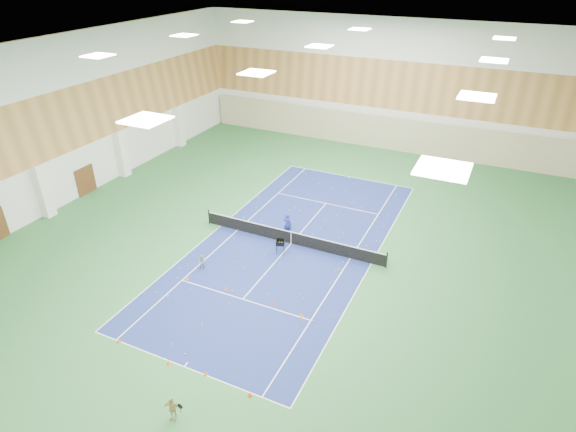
{
  "coord_description": "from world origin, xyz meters",
  "views": [
    {
      "loc": [
        11.3,
        -24.48,
        17.04
      ],
      "look_at": [
        -0.27,
        0.09,
        2.0
      ],
      "focal_mm": 30.0,
      "sensor_mm": 36.0,
      "label": 1
    }
  ],
  "objects": [
    {
      "name": "cone_svc_d",
      "position": [
        3.54,
        -6.31,
        0.12
      ],
      "size": [
        0.21,
        0.21,
        0.23
      ],
      "primitive_type": "cone",
      "color": "orange",
      "rests_on": "ground"
    },
    {
      "name": "cone_base_a",
      "position": [
        -3.86,
        -11.94,
        0.12
      ],
      "size": [
        0.21,
        0.21,
        0.23
      ],
      "primitive_type": "cone",
      "color": "orange",
      "rests_on": "ground"
    },
    {
      "name": "tennis_net",
      "position": [
        0.0,
        0.0,
        0.55
      ],
      "size": [
        12.8,
        0.1,
        1.1
      ],
      "primitive_type": null,
      "color": "black",
      "rests_on": "ground"
    },
    {
      "name": "cone_svc_b",
      "position": [
        -1.33,
        -6.03,
        0.11
      ],
      "size": [
        0.19,
        0.19,
        0.21
      ],
      "primitive_type": "cone",
      "color": "#FE580D",
      "rests_on": "ground"
    },
    {
      "name": "cone_svc_a",
      "position": [
        -3.92,
        -6.19,
        0.11
      ],
      "size": [
        0.2,
        0.2,
        0.22
      ],
      "primitive_type": "cone",
      "color": "orange",
      "rests_on": "ground"
    },
    {
      "name": "door_left_b",
      "position": [
        -17.92,
        0.0,
        1.1
      ],
      "size": [
        0.08,
        1.8,
        2.2
      ],
      "primitive_type": "cube",
      "color": "#593319",
      "rests_on": "ground"
    },
    {
      "name": "ball_cart",
      "position": [
        -0.16,
        -1.29,
        0.49
      ],
      "size": [
        0.73,
        0.73,
        0.97
      ],
      "primitive_type": null,
      "rotation": [
        0.0,
        0.0,
        0.37
      ],
      "color": "black",
      "rests_on": "ground"
    },
    {
      "name": "child_court",
      "position": [
        -3.66,
        -4.89,
        0.49
      ],
      "size": [
        0.6,
        0.56,
        0.97
      ],
      "primitive_type": "imported",
      "rotation": [
        0.0,
        0.0,
        0.55
      ],
      "color": "gray",
      "rests_on": "ground"
    },
    {
      "name": "back_curtain",
      "position": [
        0.0,
        19.75,
        1.6
      ],
      "size": [
        35.4,
        0.16,
        3.2
      ],
      "primitive_type": "cube",
      "color": "#C6B793",
      "rests_on": "ground"
    },
    {
      "name": "ceiling_light_grid",
      "position": [
        0.0,
        0.0,
        11.92
      ],
      "size": [
        21.4,
        25.4,
        0.06
      ],
      "primitive_type": null,
      "color": "white",
      "rests_on": "room_shell"
    },
    {
      "name": "cone_base_d",
      "position": [
        3.61,
        -12.03,
        0.12
      ],
      "size": [
        0.22,
        0.22,
        0.24
      ],
      "primitive_type": "cone",
      "color": "#FF4A0D",
      "rests_on": "ground"
    },
    {
      "name": "tennis_balls_scatter",
      "position": [
        0.0,
        0.0,
        0.05
      ],
      "size": [
        10.57,
        22.77,
        0.07
      ],
      "primitive_type": null,
      "color": "#C7D424",
      "rests_on": "ground"
    },
    {
      "name": "ground",
      "position": [
        0.0,
        0.0,
        0.0
      ],
      "size": [
        40.0,
        40.0,
        0.0
      ],
      "primitive_type": "plane",
      "color": "#2D6A36",
      "rests_on": "ground"
    },
    {
      "name": "cone_base_c",
      "position": [
        1.18,
        -11.85,
        0.11
      ],
      "size": [
        0.19,
        0.19,
        0.21
      ],
      "primitive_type": "cone",
      "color": "orange",
      "rests_on": "ground"
    },
    {
      "name": "court_surface",
      "position": [
        0.0,
        0.0,
        0.01
      ],
      "size": [
        10.97,
        23.77,
        0.01
      ],
      "primitive_type": "cube",
      "color": "navy",
      "rests_on": "ground"
    },
    {
      "name": "cone_svc_c",
      "position": [
        1.66,
        -6.06,
        0.1
      ],
      "size": [
        0.18,
        0.18,
        0.2
      ],
      "primitive_type": "cone",
      "color": "#FF440D",
      "rests_on": "ground"
    },
    {
      "name": "wood_cladding",
      "position": [
        0.0,
        0.0,
        8.0
      ],
      "size": [
        36.0,
        40.0,
        8.0
      ],
      "primitive_type": null,
      "color": "#C08647",
      "rests_on": "room_shell"
    },
    {
      "name": "cone_base_b",
      "position": [
        -0.74,
        -12.04,
        0.12
      ],
      "size": [
        0.22,
        0.22,
        0.25
      ],
      "primitive_type": "cone",
      "color": "orange",
      "rests_on": "ground"
    },
    {
      "name": "coach",
      "position": [
        -0.69,
        0.91,
        0.84
      ],
      "size": [
        0.65,
        0.47,
        1.68
      ],
      "primitive_type": "imported",
      "rotation": [
        0.0,
        0.0,
        3.03
      ],
      "color": "#213397",
      "rests_on": "ground"
    },
    {
      "name": "room_shell",
      "position": [
        0.0,
        0.0,
        6.0
      ],
      "size": [
        36.0,
        40.0,
        12.0
      ],
      "primitive_type": null,
      "color": "white",
      "rests_on": "ground"
    },
    {
      "name": "child_apron",
      "position": [
        1.29,
        -14.38,
        0.6
      ],
      "size": [
        0.77,
        0.52,
        1.21
      ],
      "primitive_type": "imported",
      "rotation": [
        0.0,
        0.0,
        0.35
      ],
      "color": "tan",
      "rests_on": "ground"
    }
  ]
}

